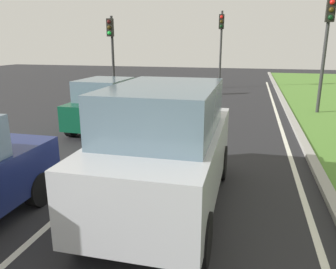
{
  "coord_description": "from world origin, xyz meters",
  "views": [
    {
      "loc": [
        2.45,
        3.08,
        2.96
      ],
      "look_at": [
        0.91,
        9.2,
        1.2
      ],
      "focal_mm": 35.3,
      "sensor_mm": 36.0,
      "label": 1
    }
  ],
  "objects_px": {
    "traffic_light_far_median": "(221,37)",
    "car_suv_ahead": "(166,147)",
    "traffic_light_near_right": "(327,34)",
    "car_hatchback_far": "(108,105)",
    "traffic_light_overhead_left": "(111,42)"
  },
  "relations": [
    {
      "from": "car_suv_ahead",
      "to": "traffic_light_near_right",
      "type": "bearing_deg",
      "value": 65.76
    },
    {
      "from": "car_suv_ahead",
      "to": "traffic_light_far_median",
      "type": "relative_size",
      "value": 0.92
    },
    {
      "from": "traffic_light_far_median",
      "to": "car_suv_ahead",
      "type": "bearing_deg",
      "value": -87.63
    },
    {
      "from": "car_hatchback_far",
      "to": "traffic_light_far_median",
      "type": "xyz_separation_m",
      "value": [
        2.7,
        12.04,
        2.46
      ]
    },
    {
      "from": "car_suv_ahead",
      "to": "traffic_light_far_median",
      "type": "height_order",
      "value": "traffic_light_far_median"
    },
    {
      "from": "car_suv_ahead",
      "to": "traffic_light_far_median",
      "type": "bearing_deg",
      "value": 91.94
    },
    {
      "from": "car_hatchback_far",
      "to": "traffic_light_overhead_left",
      "type": "relative_size",
      "value": 0.86
    },
    {
      "from": "traffic_light_near_right",
      "to": "traffic_light_far_median",
      "type": "distance_m",
      "value": 8.97
    },
    {
      "from": "car_hatchback_far",
      "to": "traffic_light_far_median",
      "type": "distance_m",
      "value": 12.58
    },
    {
      "from": "car_suv_ahead",
      "to": "traffic_light_far_median",
      "type": "distance_m",
      "value": 17.24
    },
    {
      "from": "traffic_light_near_right",
      "to": "car_hatchback_far",
      "type": "bearing_deg",
      "value": -149.18
    },
    {
      "from": "car_suv_ahead",
      "to": "car_hatchback_far",
      "type": "height_order",
      "value": "car_suv_ahead"
    },
    {
      "from": "traffic_light_near_right",
      "to": "traffic_light_overhead_left",
      "type": "bearing_deg",
      "value": 169.66
    },
    {
      "from": "traffic_light_overhead_left",
      "to": "car_hatchback_far",
      "type": "bearing_deg",
      "value": -68.32
    },
    {
      "from": "car_suv_ahead",
      "to": "traffic_light_near_right",
      "type": "distance_m",
      "value": 10.72
    }
  ]
}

